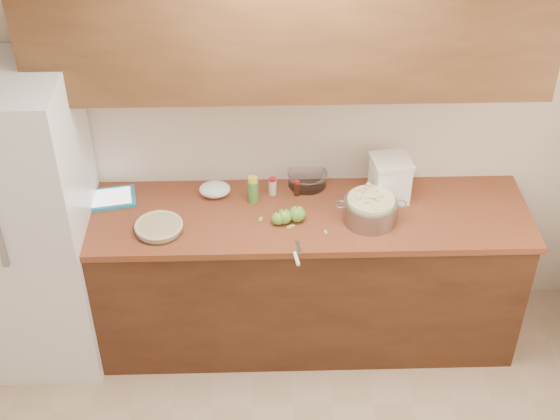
{
  "coord_description": "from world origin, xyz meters",
  "views": [
    {
      "loc": [
        -0.15,
        -1.91,
        3.51
      ],
      "look_at": [
        -0.06,
        1.43,
        0.98
      ],
      "focal_mm": 50.0,
      "sensor_mm": 36.0,
      "label": 1
    }
  ],
  "objects_px": {
    "pie": "(159,227)",
    "flour_canister": "(390,179)",
    "tablet": "(111,198)",
    "colander": "(370,210)"
  },
  "relations": [
    {
      "from": "pie",
      "to": "tablet",
      "type": "bearing_deg",
      "value": 135.92
    },
    {
      "from": "colander",
      "to": "flour_canister",
      "type": "height_order",
      "value": "flour_canister"
    },
    {
      "from": "pie",
      "to": "colander",
      "type": "relative_size",
      "value": 0.69
    },
    {
      "from": "pie",
      "to": "flour_canister",
      "type": "xyz_separation_m",
      "value": [
        1.26,
        0.26,
        0.11
      ]
    },
    {
      "from": "flour_canister",
      "to": "tablet",
      "type": "bearing_deg",
      "value": 179.07
    },
    {
      "from": "pie",
      "to": "flour_canister",
      "type": "relative_size",
      "value": 1.04
    },
    {
      "from": "flour_canister",
      "to": "colander",
      "type": "bearing_deg",
      "value": -122.57
    },
    {
      "from": "flour_canister",
      "to": "tablet",
      "type": "relative_size",
      "value": 0.85
    },
    {
      "from": "pie",
      "to": "tablet",
      "type": "xyz_separation_m",
      "value": [
        -0.3,
        0.29,
        -0.01
      ]
    },
    {
      "from": "tablet",
      "to": "pie",
      "type": "bearing_deg",
      "value": -54.65
    }
  ]
}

